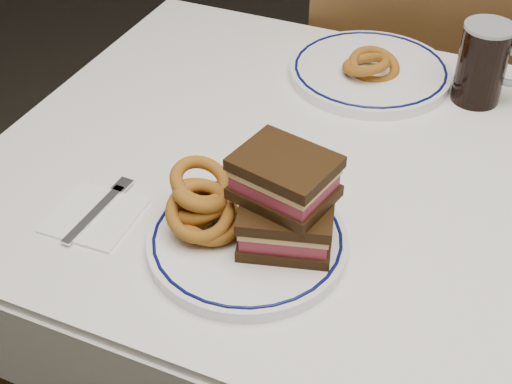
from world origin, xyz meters
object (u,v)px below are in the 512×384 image
at_px(main_plate, 247,241).
at_px(reuben_sandwich, 285,201).
at_px(chair_far, 406,76).
at_px(beer_mug, 484,63).
at_px(far_plate, 370,71).

relative_size(main_plate, reuben_sandwich, 1.79).
height_order(chair_far, reuben_sandwich, chair_far).
bearing_deg(beer_mug, chair_far, 117.12).
xyz_separation_m(chair_far, beer_mug, (0.19, -0.38, 0.28)).
bearing_deg(main_plate, reuben_sandwich, 23.57).
relative_size(main_plate, far_plate, 0.92).
bearing_deg(beer_mug, main_plate, -113.51).
distance_m(chair_far, beer_mug, 0.51).
xyz_separation_m(main_plate, far_plate, (0.02, 0.50, 0.00)).
bearing_deg(far_plate, main_plate, -92.69).
relative_size(chair_far, main_plate, 3.71).
distance_m(beer_mug, far_plate, 0.20).
distance_m(chair_far, reuben_sandwich, 0.90).
relative_size(main_plate, beer_mug, 1.92).
relative_size(reuben_sandwich, far_plate, 0.52).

